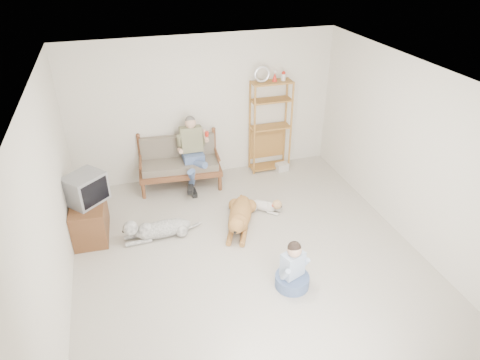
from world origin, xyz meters
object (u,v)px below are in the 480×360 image
object	(u,v)px
golden_retriever	(240,217)
tv_stand	(90,219)
etagere	(270,126)
loveseat	(179,162)

from	to	relation	value
golden_retriever	tv_stand	bearing A→B (deg)	-167.42
tv_stand	etagere	bearing A→B (deg)	23.26
golden_retriever	etagere	bearing A→B (deg)	80.22
loveseat	tv_stand	world-z (taller)	loveseat
tv_stand	golden_retriever	distance (m)	2.37
tv_stand	golden_retriever	bearing A→B (deg)	-8.09
etagere	golden_retriever	size ratio (longest dim) A/B	1.53
loveseat	tv_stand	xyz separation A→B (m)	(-1.63, -1.16, -0.19)
loveseat	tv_stand	bearing A→B (deg)	-139.70
etagere	loveseat	bearing A→B (deg)	-176.28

